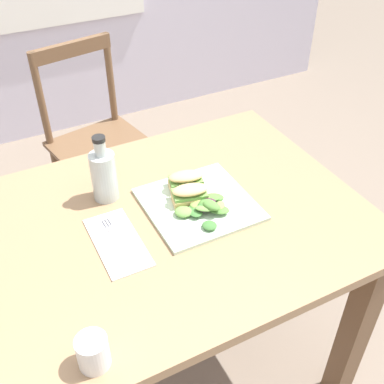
# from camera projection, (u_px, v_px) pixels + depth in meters

# --- Properties ---
(dining_table) EXTENTS (1.11, 0.82, 0.74)m
(dining_table) POSITION_uv_depth(u_px,v_px,m) (165.00, 256.00, 1.37)
(dining_table) COLOR #997551
(dining_table) RESTS_ON ground
(chair_wooden_far) EXTENTS (0.47, 0.47, 0.87)m
(chair_wooden_far) POSITION_uv_depth(u_px,v_px,m) (98.00, 143.00, 2.13)
(chair_wooden_far) COLOR brown
(chair_wooden_far) RESTS_ON ground
(plate_lunch) EXTENTS (0.29, 0.29, 0.01)m
(plate_lunch) POSITION_uv_depth(u_px,v_px,m) (199.00, 204.00, 1.33)
(plate_lunch) COLOR beige
(plate_lunch) RESTS_ON dining_table
(sandwich_half_front) EXTENTS (0.11, 0.08, 0.06)m
(sandwich_half_front) POSITION_uv_depth(u_px,v_px,m) (190.00, 194.00, 1.31)
(sandwich_half_front) COLOR #DBB270
(sandwich_half_front) RESTS_ON plate_lunch
(sandwich_half_back) EXTENTS (0.11, 0.08, 0.06)m
(sandwich_half_back) POSITION_uv_depth(u_px,v_px,m) (186.00, 180.00, 1.36)
(sandwich_half_back) COLOR #DBB270
(sandwich_half_back) RESTS_ON plate_lunch
(salad_mixed_greens) EXTENTS (0.17, 0.19, 0.04)m
(salad_mixed_greens) POSITION_uv_depth(u_px,v_px,m) (203.00, 206.00, 1.29)
(salad_mixed_greens) COLOR #518438
(salad_mixed_greens) RESTS_ON plate_lunch
(napkin_folded) EXTENTS (0.11, 0.24, 0.00)m
(napkin_folded) POSITION_uv_depth(u_px,v_px,m) (118.00, 242.00, 1.21)
(napkin_folded) COLOR silver
(napkin_folded) RESTS_ON dining_table
(fork_on_napkin) EXTENTS (0.03, 0.19, 0.00)m
(fork_on_napkin) POSITION_uv_depth(u_px,v_px,m) (115.00, 237.00, 1.22)
(fork_on_napkin) COLOR silver
(fork_on_napkin) RESTS_ON napkin_folded
(bottle_cold_brew) EXTENTS (0.07, 0.07, 0.20)m
(bottle_cold_brew) POSITION_uv_depth(u_px,v_px,m) (104.00, 177.00, 1.32)
(bottle_cold_brew) COLOR black
(bottle_cold_brew) RESTS_ON dining_table
(cup_extra_side) EXTENTS (0.06, 0.06, 0.08)m
(cup_extra_side) POSITION_uv_depth(u_px,v_px,m) (93.00, 352.00, 0.92)
(cup_extra_side) COLOR white
(cup_extra_side) RESTS_ON dining_table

